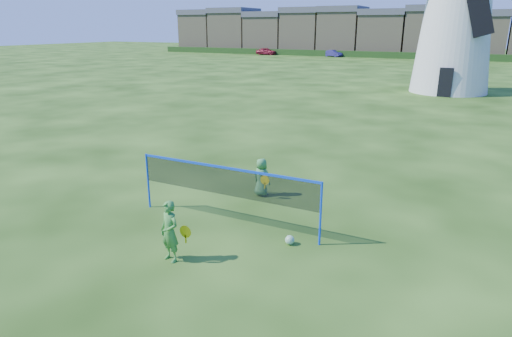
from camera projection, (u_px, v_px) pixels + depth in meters
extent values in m
plane|color=black|center=(240.00, 230.00, 11.14)|extent=(220.00, 220.00, 0.00)
cube|color=black|center=(445.00, 82.00, 31.85)|extent=(0.94, 0.11, 2.06)
cube|color=black|center=(453.00, 29.00, 31.23)|extent=(0.66, 0.11, 0.84)
cylinder|color=blue|center=(148.00, 181.00, 12.33)|extent=(0.05, 0.05, 1.55)
cylinder|color=blue|center=(321.00, 214.00, 10.16)|extent=(0.05, 0.05, 1.55)
cube|color=black|center=(226.00, 182.00, 11.13)|extent=(5.00, 0.02, 0.70)
cube|color=blue|center=(225.00, 168.00, 11.02)|extent=(5.00, 0.02, 0.06)
imported|color=#418B37|center=(170.00, 232.00, 9.50)|extent=(0.56, 0.44, 1.36)
cylinder|color=yellow|center=(185.00, 232.00, 9.54)|extent=(0.28, 0.02, 0.28)
cube|color=yellow|center=(186.00, 239.00, 9.59)|extent=(0.03, 0.02, 0.20)
imported|color=#448E4A|center=(261.00, 177.00, 13.28)|extent=(0.63, 0.48, 1.14)
cylinder|color=yellow|center=(265.00, 180.00, 12.99)|extent=(0.28, 0.02, 0.28)
cube|color=yellow|center=(265.00, 185.00, 13.04)|extent=(0.03, 0.02, 0.20)
sphere|color=green|center=(290.00, 240.00, 10.38)|extent=(0.22, 0.22, 0.22)
cube|color=tan|center=(203.00, 33.00, 92.26)|extent=(6.73, 8.00, 7.02)
cube|color=#4C4C54|center=(202.00, 13.00, 91.04)|extent=(7.03, 8.40, 1.00)
cube|color=tan|center=(234.00, 33.00, 89.00)|extent=(7.50, 8.00, 7.26)
cube|color=#4C4C54|center=(234.00, 11.00, 87.75)|extent=(7.80, 8.40, 1.00)
cube|color=tan|center=(269.00, 35.00, 85.81)|extent=(7.18, 8.00, 6.47)
cube|color=#4C4C54|center=(269.00, 15.00, 84.68)|extent=(7.48, 8.40, 1.00)
cube|color=tan|center=(304.00, 34.00, 82.55)|extent=(6.80, 8.00, 7.11)
cube|color=#4C4C54|center=(305.00, 11.00, 81.32)|extent=(7.10, 8.40, 1.00)
cube|color=tan|center=(342.00, 34.00, 79.45)|extent=(6.85, 8.00, 7.17)
cube|color=#4C4C54|center=(343.00, 9.00, 78.21)|extent=(7.15, 8.40, 1.00)
cube|color=tan|center=(384.00, 36.00, 76.34)|extent=(7.30, 8.00, 6.61)
cube|color=#4C4C54|center=(386.00, 12.00, 75.19)|extent=(7.60, 8.40, 1.00)
cube|color=tan|center=(433.00, 35.00, 72.87)|extent=(7.78, 8.00, 7.10)
cube|color=#4C4C54|center=(436.00, 8.00, 71.64)|extent=(8.08, 8.40, 1.00)
cube|color=tan|center=(483.00, 38.00, 69.76)|extent=(6.54, 8.00, 6.24)
cube|color=#4C4C54|center=(487.00, 14.00, 68.66)|extent=(6.84, 8.40, 1.00)
cube|color=#193814|center=(315.00, 53.00, 76.53)|extent=(62.00, 0.80, 1.00)
imported|color=maroon|center=(266.00, 51.00, 79.55)|extent=(3.66, 1.48, 1.24)
imported|color=navy|center=(333.00, 53.00, 74.71)|extent=(3.48, 2.37, 1.08)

